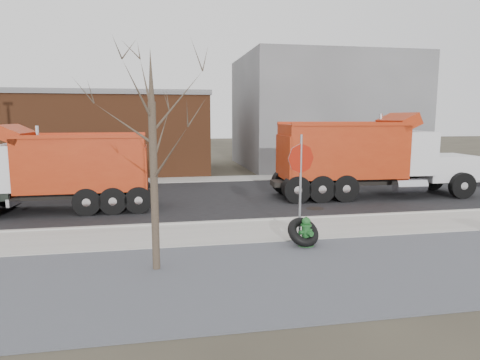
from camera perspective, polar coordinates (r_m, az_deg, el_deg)
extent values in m
plane|color=#383328|center=(13.56, 2.75, -7.23)|extent=(120.00, 120.00, 0.00)
cube|color=slate|center=(10.35, 7.35, -12.24)|extent=(60.00, 5.00, 0.03)
cube|color=#9E9B93|center=(13.79, 2.51, -6.83)|extent=(60.00, 2.50, 0.06)
cube|color=#9E9B93|center=(15.01, 1.37, -5.46)|extent=(60.00, 0.15, 0.11)
cube|color=black|center=(19.58, -1.53, -2.31)|extent=(60.00, 9.40, 0.02)
cube|color=#9E9B93|center=(25.15, -3.60, 0.12)|extent=(60.00, 2.00, 0.06)
cube|color=gray|center=(32.98, 10.88, 8.87)|extent=(12.00, 10.00, 8.00)
cube|color=brown|center=(30.52, -23.95, 5.53)|extent=(20.00, 8.00, 5.00)
cube|color=gray|center=(30.54, -24.25, 10.50)|extent=(20.20, 8.20, 0.30)
cylinder|color=#382D23|center=(10.23, -11.37, -1.05)|extent=(0.18, 0.18, 4.00)
cone|color=#382D23|center=(10.14, -11.81, 13.59)|extent=(0.14, 0.14, 1.20)
cylinder|color=#25632F|center=(12.44, 8.74, -8.61)|extent=(0.46, 0.46, 0.06)
cylinder|color=#25632F|center=(12.35, 8.78, -7.23)|extent=(0.24, 0.24, 0.62)
cylinder|color=#25632F|center=(12.28, 8.80, -5.97)|extent=(0.31, 0.31, 0.05)
sphere|color=#25632F|center=(12.26, 8.82, -5.50)|extent=(0.25, 0.25, 0.25)
cylinder|color=#25632F|center=(12.23, 8.83, -5.02)|extent=(0.05, 0.05, 0.06)
cylinder|color=#25632F|center=(12.21, 8.16, -6.94)|extent=(0.16, 0.15, 0.11)
cylinder|color=#25632F|center=(12.44, 9.39, -6.68)|extent=(0.16, 0.15, 0.11)
cylinder|color=#25632F|center=(12.21, 9.34, -7.08)|extent=(0.19, 0.18, 0.16)
torus|color=black|center=(12.36, 8.42, -6.89)|extent=(1.11, 1.04, 0.85)
cylinder|color=gray|center=(12.40, 8.04, -1.29)|extent=(0.07, 0.07, 3.16)
cylinder|color=#A21A0B|center=(12.28, 8.13, 2.87)|extent=(0.84, 0.26, 0.86)
cube|color=black|center=(20.59, 16.79, -0.18)|extent=(9.14, 1.33, 0.23)
cube|color=silver|center=(22.33, 25.50, 1.54)|extent=(2.43, 2.18, 1.17)
cube|color=silver|center=(22.94, 27.72, 1.56)|extent=(0.14, 1.87, 1.07)
cube|color=silver|center=(21.26, 21.35, 3.50)|extent=(1.81, 2.52, 1.92)
cube|color=black|center=(21.61, 23.16, 4.89)|extent=(0.14, 2.13, 0.85)
cube|color=#A72D0E|center=(19.88, 13.34, 3.86)|extent=(5.44, 2.79, 2.34)
cylinder|color=silver|center=(21.73, 18.14, 5.02)|extent=(0.16, 0.16, 2.56)
cylinder|color=black|center=(23.47, 24.25, 0.21)|extent=(1.19, 0.37, 1.17)
cylinder|color=black|center=(21.59, 27.50, -0.66)|extent=(1.19, 0.37, 1.17)
cylinder|color=black|center=(20.59, 8.84, -0.19)|extent=(1.19, 0.37, 1.17)
cylinder|color=black|center=(18.67, 10.67, -1.12)|extent=(1.19, 0.37, 1.17)
cube|color=black|center=(18.05, -23.72, -1.93)|extent=(7.66, 0.91, 0.21)
cube|color=silver|center=(18.15, -27.10, 1.62)|extent=(1.52, 2.17, 1.69)
cube|color=#A72D0E|center=(17.66, -20.10, 2.18)|extent=(4.71, 2.30, 2.06)
cylinder|color=silver|center=(17.04, -25.24, 2.79)|extent=(0.13, 0.13, 2.25)
cylinder|color=black|center=(16.83, -16.54, -2.62)|extent=(1.03, 0.29, 1.03)
cylinder|color=black|center=(18.59, -16.06, -1.57)|extent=(1.03, 0.29, 1.03)
cube|color=silver|center=(18.16, -27.43, -0.26)|extent=(0.26, 1.74, 0.99)
cylinder|color=black|center=(19.58, -28.39, -1.68)|extent=(1.12, 0.42, 1.09)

